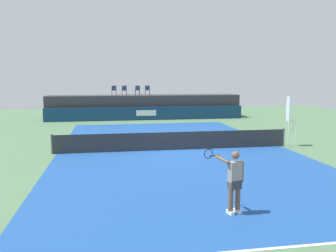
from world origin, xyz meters
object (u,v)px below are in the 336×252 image
Objects in this scene: spectator_chair_center at (137,90)px; umpire_chair at (289,118)px; net_post_near at (52,144)px; tennis_player at (234,180)px; spectator_chair_left at (124,90)px; net_post_far at (284,137)px; spectator_chair_far_left at (114,90)px; spectator_chair_right at (147,90)px.

spectator_chair_center reaches higher than umpire_chair.
tennis_player reaches higher than net_post_near.
net_post_near is (-12.70, -0.01, -1.09)m from umpire_chair.
tennis_player is at bearing -88.40° from spectator_chair_center.
net_post_far is at bearing -61.65° from spectator_chair_left.
spectator_chair_left is 0.89× the size of net_post_near.
spectator_chair_far_left is 24.14m from tennis_player.
net_post_near is (-5.53, -15.23, -2.19)m from spectator_chair_center.
tennis_player is at bearing -90.65° from spectator_chair_right.
spectator_chair_right is 0.50× the size of tennis_player.
spectator_chair_far_left is 0.50× the size of tennis_player.
spectator_chair_center is 0.95m from spectator_chair_right.
spectator_chair_center is 0.50× the size of tennis_player.
spectator_chair_far_left is at bearing 121.92° from umpire_chair.
net_post_near is at bearing -112.98° from spectator_chair_right.
tennis_player is (6.20, -8.84, 0.46)m from net_post_near.
spectator_chair_far_left and spectator_chair_left have the same top height.
spectator_chair_far_left is 1.00× the size of spectator_chair_right.
net_post_far is at bearing -58.94° from spectator_chair_far_left.
spectator_chair_center is 16.85m from net_post_far.
spectator_chair_left is 1.26m from spectator_chair_center.
net_post_near is 0.56× the size of tennis_player.
net_post_near is 10.81m from tennis_player.
tennis_player is (0.67, -24.07, -1.73)m from spectator_chair_center.
spectator_chair_right is at bearing 111.18° from net_post_far.
umpire_chair is at bearing -67.83° from spectator_chair_right.
spectator_chair_center is 16.35m from net_post_near.
spectator_chair_right is 0.32× the size of umpire_chair.
spectator_chair_left is at bearing 119.25° from umpire_chair.
tennis_player is at bearing -54.95° from net_post_near.
spectator_chair_left reaches higher than umpire_chair.
umpire_chair is at bearing 0.06° from net_post_near.
umpire_chair is (7.17, -15.21, -1.11)m from spectator_chair_center.
umpire_chair reaches higher than net_post_far.
spectator_chair_right is (3.15, 0.22, 0.00)m from spectator_chair_far_left.
spectator_chair_right is at bearing 67.02° from net_post_near.
spectator_chair_left is 17.24m from net_post_far.
spectator_chair_left is 2.21m from spectator_chair_right.
umpire_chair is (6.22, -15.27, -1.11)m from spectator_chair_right.
spectator_chair_right is at bearing 89.35° from tennis_player.
spectator_chair_right reaches higher than net_post_near.
net_post_far is 10.81m from tennis_player.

